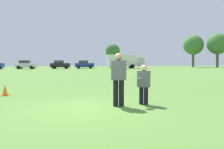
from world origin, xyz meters
TOP-DOWN VIEW (x-y plane):
  - ground_plane at (0.00, 0.00)m, footprint 141.46×141.46m
  - player_thrower at (0.99, 0.15)m, footprint 0.54×0.36m
  - player_defender at (1.93, 0.34)m, footprint 0.50×0.42m
  - frisbee at (1.61, 0.09)m, footprint 0.27×0.27m
  - traffic_cone at (-3.57, 3.37)m, footprint 0.32×0.32m
  - parked_car_center at (-10.89, 43.30)m, footprint 4.31×2.43m
  - parked_car_mid_right at (-3.78, 43.78)m, footprint 4.31×2.43m
  - parked_car_near_right at (1.53, 44.03)m, footprint 4.31×2.43m
  - box_truck at (10.99, 44.94)m, footprint 8.64×3.36m
  - tree_west_maple at (9.80, 54.99)m, footprint 3.99×3.99m
  - tree_center_elm at (33.05, 53.71)m, footprint 5.65×5.65m
  - tree_east_birch at (38.41, 50.33)m, footprint 5.78×5.78m

SIDE VIEW (x-z plane):
  - ground_plane at x=0.00m, z-range 0.00..0.00m
  - traffic_cone at x=-3.57m, z-range -0.01..0.47m
  - player_defender at x=1.93m, z-range 0.08..1.48m
  - parked_car_center at x=-10.89m, z-range 0.01..1.83m
  - parked_car_mid_right at x=-3.78m, z-range 0.01..1.83m
  - parked_car_near_right at x=1.53m, z-range 0.01..1.83m
  - frisbee at x=1.61m, z-range 0.91..0.99m
  - player_thrower at x=0.99m, z-range 0.11..1.92m
  - box_truck at x=10.99m, z-range 0.16..3.34m
  - tree_west_maple at x=9.80m, z-range 1.22..7.70m
  - tree_center_elm at x=33.05m, z-range 1.72..10.91m
  - tree_east_birch at x=38.41m, z-range 1.76..11.16m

